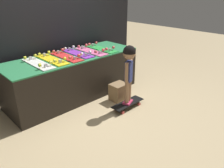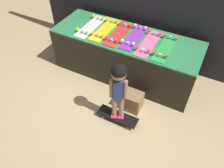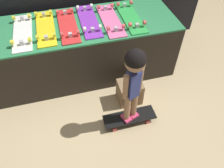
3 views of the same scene
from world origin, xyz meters
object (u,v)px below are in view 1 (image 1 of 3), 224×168
at_px(skateboard_pink_on_rack, 91,51).
at_px(skateboard_purple_on_rack, 77,53).
at_px(skateboard_yellow_on_rack, 52,59).
at_px(skateboard_on_floor, 128,104).
at_px(skateboard_white_on_rack, 38,63).
at_px(skateboard_green_on_rack, 101,48).
at_px(child, 129,64).
at_px(skateboard_red_on_rack, 66,56).
at_px(storage_box, 119,92).

bearing_deg(skateboard_pink_on_rack, skateboard_purple_on_rack, 168.00).
xyz_separation_m(skateboard_yellow_on_rack, skateboard_on_floor, (0.76, -1.02, -0.72)).
height_order(skateboard_white_on_rack, skateboard_green_on_rack, same).
xyz_separation_m(skateboard_white_on_rack, skateboard_yellow_on_rack, (0.26, 0.02, 0.00)).
relative_size(skateboard_green_on_rack, child, 0.77).
distance_m(skateboard_yellow_on_rack, skateboard_red_on_rack, 0.26).
height_order(child, storage_box, child).
bearing_deg(skateboard_red_on_rack, skateboard_on_floor, -63.72).
bearing_deg(skateboard_purple_on_rack, skateboard_on_floor, -77.31).
bearing_deg(child, skateboard_on_floor, 69.79).
xyz_separation_m(skateboard_pink_on_rack, storage_box, (0.07, -0.67, -0.64)).
bearing_deg(child, skateboard_yellow_on_rack, 106.39).
bearing_deg(skateboard_white_on_rack, skateboard_red_on_rack, 0.98).
height_order(skateboard_purple_on_rack, skateboard_pink_on_rack, same).
bearing_deg(skateboard_green_on_rack, skateboard_white_on_rack, 179.76).
bearing_deg(skateboard_red_on_rack, skateboard_yellow_on_rack, 176.50).
distance_m(skateboard_white_on_rack, child, 1.42).
height_order(skateboard_yellow_on_rack, skateboard_red_on_rack, same).
relative_size(skateboard_red_on_rack, skateboard_on_floor, 1.23).
height_order(skateboard_white_on_rack, child, child).
xyz_separation_m(skateboard_pink_on_rack, skateboard_on_floor, (-0.03, -0.98, -0.72)).
xyz_separation_m(skateboard_white_on_rack, skateboard_on_floor, (1.02, -0.99, -0.72)).
height_order(skateboard_yellow_on_rack, skateboard_green_on_rack, same).
relative_size(skateboard_yellow_on_rack, skateboard_green_on_rack, 1.00).
bearing_deg(storage_box, skateboard_pink_on_rack, 95.93).
height_order(skateboard_red_on_rack, skateboard_green_on_rack, same).
xyz_separation_m(skateboard_yellow_on_rack, storage_box, (0.85, -0.71, -0.64)).
bearing_deg(storage_box, child, -107.48).
relative_size(skateboard_yellow_on_rack, skateboard_purple_on_rack, 1.00).
relative_size(skateboard_red_on_rack, skateboard_purple_on_rack, 1.00).
xyz_separation_m(skateboard_white_on_rack, skateboard_purple_on_rack, (0.78, 0.04, 0.00)).
relative_size(skateboard_white_on_rack, skateboard_red_on_rack, 1.00).
xyz_separation_m(skateboard_purple_on_rack, skateboard_on_floor, (0.23, -1.04, -0.72)).
bearing_deg(skateboard_on_floor, child, -90.00).
relative_size(skateboard_yellow_on_rack, skateboard_red_on_rack, 1.00).
bearing_deg(skateboard_white_on_rack, skateboard_pink_on_rack, -0.68).
bearing_deg(child, skateboard_purple_on_rack, 82.48).
distance_m(skateboard_white_on_rack, skateboard_yellow_on_rack, 0.26).
distance_m(skateboard_white_on_rack, skateboard_red_on_rack, 0.52).
bearing_deg(skateboard_yellow_on_rack, skateboard_white_on_rack, -174.55).
bearing_deg(skateboard_red_on_rack, storage_box, -49.41).
distance_m(skateboard_pink_on_rack, storage_box, 0.93).
distance_m(skateboard_red_on_rack, skateboard_pink_on_rack, 0.52).
height_order(skateboard_green_on_rack, storage_box, skateboard_green_on_rack).
bearing_deg(child, skateboard_red_on_rack, 96.07).
height_order(skateboard_pink_on_rack, skateboard_green_on_rack, same).
bearing_deg(skateboard_purple_on_rack, child, -77.31).
bearing_deg(skateboard_on_floor, skateboard_yellow_on_rack, 126.60).
height_order(skateboard_white_on_rack, skateboard_on_floor, skateboard_white_on_rack).
xyz_separation_m(skateboard_red_on_rack, skateboard_on_floor, (0.49, -1.00, -0.72)).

